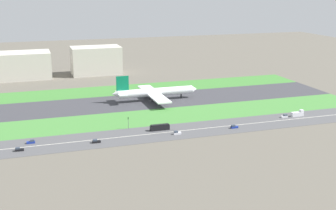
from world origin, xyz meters
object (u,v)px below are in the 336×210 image
car_2 (96,141)px  traffic_light (128,122)px  car_1 (177,133)px  hangar_building (96,60)px  truck_0 (298,114)px  fuel_tank_west (101,57)px  car_4 (31,142)px  airliner (154,92)px  car_0 (234,127)px  terminal_building (20,66)px  bus_0 (160,127)px  car_5 (19,149)px  car_3 (284,116)px

car_2 → traffic_light: size_ratio=0.61×
car_1 → hangar_building: 192.95m
truck_0 → car_2: 132.77m
fuel_tank_west → car_1: bearing=-89.5°
truck_0 → hangar_building: hangar_building is taller
traffic_light → fuel_tank_west: 220.16m
car_4 → traffic_light: bearing=8.2°
airliner → truck_0: 102.92m
car_0 → terminal_building: bearing=-58.1°
car_4 → bus_0: bearing=-0.0°
car_4 → truck_0: size_ratio=0.52×
airliner → car_5: bearing=-140.6°
airliner → car_1: size_ratio=14.77×
car_5 → car_4: bearing=-122.0°
bus_0 → airliner: bearing=76.5°
car_2 → car_4: bearing=-16.7°
truck_0 → car_5: truck_0 is taller
airliner → hangar_building: hangar_building is taller
truck_0 → fuel_tank_west: size_ratio=0.48×
truck_0 → airliner: bearing=138.6°
hangar_building → fuel_tank_west: bearing=74.2°
car_1 → traffic_light: (-24.09, 17.99, 3.37)m
airliner → car_4: 111.78m
airliner → car_3: size_ratio=14.77×
car_1 → hangar_building: hangar_building is taller
terminal_building → hangar_building: size_ratio=1.17×
truck_0 → hangar_building: size_ratio=0.18×
car_4 → terminal_building: (-4.21, 182.00, 11.09)m
truck_0 → terminal_building: terminal_building is taller
airliner → truck_0: bearing=-41.4°
truck_0 → car_3: bearing=180.0°
car_4 → traffic_light: traffic_light is taller
car_3 → car_4: bearing=180.0°
bus_0 → terminal_building: (-76.48, 182.00, 10.20)m
car_0 → truck_0: truck_0 is taller
car_0 → traffic_light: 62.82m
car_4 → car_5: (-6.25, -10.00, 0.00)m
car_0 → car_4: bearing=-5.0°
terminal_building → car_0: bearing=-58.1°
traffic_light → fuel_tank_west: fuel_tank_west is taller
airliner → car_5: airliner is taller
fuel_tank_west → airliner: bearing=-86.0°
car_3 → hangar_building: size_ratio=0.10×
car_2 → fuel_tank_west: 241.19m
hangar_building → car_2: bearing=-99.3°
airliner → traffic_light: (-33.28, -60.01, -1.94)m
car_0 → terminal_building: (-119.59, 192.00, 11.09)m
airliner → terminal_building: terminal_building is taller
bus_0 → car_3: size_ratio=2.64×
car_0 → car_3: bearing=-166.2°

